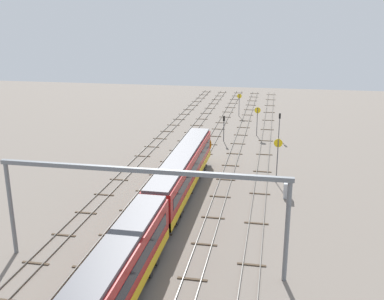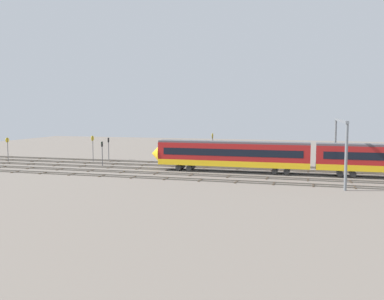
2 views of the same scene
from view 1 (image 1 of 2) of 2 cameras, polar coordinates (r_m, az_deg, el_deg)
The scene contains 14 objects.
ground_plane at distance 57.31m, azimuth -0.08°, elevation -3.56°, with size 158.87×158.87×0.00m, color slate.
track_near_foreground at distance 56.40m, azimuth 8.85°, elevation -4.03°, with size 142.87×2.40×0.16m.
track_second_near at distance 56.67m, azimuth 4.35°, elevation -3.77°, with size 142.87×2.40×0.16m.
track_with_train at distance 57.29m, azimuth -0.08°, elevation -3.50°, with size 142.87×2.40×0.16m.
track_second_far at distance 58.24m, azimuth -4.38°, elevation -3.21°, with size 142.87×2.40×0.16m.
track_far_background at distance 59.50m, azimuth -8.52°, elevation -2.91°, with size 142.87×2.40×0.16m.
train at distance 30.53m, azimuth -11.11°, elevation -17.72°, with size 75.20×3.24×4.80m.
overhead_gantry at distance 35.35m, azimuth -6.68°, elevation -5.15°, with size 0.40×23.59×8.54m.
speed_sign_near_foreground at distance 93.71m, azimuth 6.07°, elevation 6.22°, with size 0.14×0.94×4.64m.
speed_sign_mid_trackside at distance 77.82m, azimuth 8.37°, elevation 4.24°, with size 0.14×1.04×5.01m.
speed_sign_far_trackside at distance 55.40m, azimuth 10.91°, elevation -0.50°, with size 0.14×1.04×5.64m.
signal_light_trackside_approach at distance 76.49m, azimuth 11.15°, elevation 3.53°, with size 0.31×0.32×4.40m.
signal_light_trackside_departure at distance 73.71m, azimuth 4.11°, elevation 3.27°, with size 0.31×0.32×4.31m.
relay_cabinet at distance 52.18m, azimuth 12.03°, elevation -4.96°, with size 1.51×0.68×1.78m.
Camera 1 is at (-52.86, -10.11, 19.69)m, focal length 41.61 mm.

